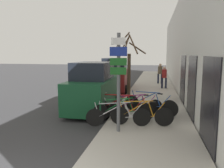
{
  "coord_description": "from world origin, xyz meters",
  "views": [
    {
      "loc": [
        2.8,
        -2.88,
        2.7
      ],
      "look_at": [
        0.93,
        6.36,
        1.4
      ],
      "focal_mm": 35.0,
      "sensor_mm": 36.0,
      "label": 1
    }
  ],
  "objects": [
    {
      "name": "pedestrian_near",
      "position": [
        3.42,
        13.77,
        1.09
      ],
      "size": [
        0.42,
        0.36,
        1.62
      ],
      "rotation": [
        0.0,
        0.0,
        -0.07
      ],
      "color": "#1E2338",
      "rests_on": "sidewalk_curb"
    },
    {
      "name": "bicycle_4",
      "position": [
        2.03,
        6.01,
        0.53
      ],
      "size": [
        2.16,
        0.81,
        0.9
      ],
      "rotation": [
        0.0,
        0.0,
        1.9
      ],
      "color": "black",
      "rests_on": "sidewalk_curb"
    },
    {
      "name": "building_facade",
      "position": [
        4.35,
        13.92,
        3.23
      ],
      "size": [
        0.23,
        32.0,
        6.5
      ],
      "color": "silver",
      "rests_on": "ground"
    },
    {
      "name": "signpost",
      "position": [
        1.62,
        3.99,
        1.92
      ],
      "size": [
        0.56,
        0.13,
        3.2
      ],
      "color": "#595B60",
      "rests_on": "sidewalk_curb"
    },
    {
      "name": "pedestrian_far",
      "position": [
        3.16,
        16.51,
        1.15
      ],
      "size": [
        0.45,
        0.38,
        1.73
      ],
      "rotation": [
        0.0,
        0.0,
        -0.11
      ],
      "color": "#1E2338",
      "rests_on": "sidewalk_curb"
    },
    {
      "name": "parked_car_0",
      "position": [
        -0.09,
        7.07,
        1.06
      ],
      "size": [
        1.97,
        4.24,
        2.32
      ],
      "rotation": [
        0.0,
        0.0,
        0.0
      ],
      "color": "#144728",
      "rests_on": "ground"
    },
    {
      "name": "ground_plane",
      "position": [
        0.0,
        11.2,
        0.0
      ],
      "size": [
        80.0,
        80.0,
        0.0
      ],
      "primitive_type": "plane",
      "color": "#333335"
    },
    {
      "name": "bicycle_0",
      "position": [
        1.54,
        4.5,
        0.53
      ],
      "size": [
        2.26,
        0.6,
        0.88
      ],
      "rotation": [
        0.0,
        0.0,
        1.77
      ],
      "color": "black",
      "rests_on": "sidewalk_curb"
    },
    {
      "name": "street_tree",
      "position": [
        1.35,
        8.86,
        1.94
      ],
      "size": [
        1.81,
        1.28,
        3.71
      ],
      "color": "#4C3828",
      "rests_on": "sidewalk_curb"
    },
    {
      "name": "bicycle_3",
      "position": [
        1.5,
        5.5,
        0.57
      ],
      "size": [
        2.55,
        0.64,
        0.98
      ],
      "rotation": [
        0.0,
        0.0,
        1.37
      ],
      "color": "black",
      "rests_on": "sidewalk_curb"
    },
    {
      "name": "bicycle_5",
      "position": [
        2.59,
        6.42,
        0.56
      ],
      "size": [
        2.27,
        1.06,
        0.96
      ],
      "rotation": [
        0.0,
        0.0,
        1.14
      ],
      "color": "black",
      "rests_on": "sidewalk_curb"
    },
    {
      "name": "parked_car_1",
      "position": [
        -0.18,
        13.07,
        1.09
      ],
      "size": [
        2.2,
        4.85,
        2.4
      ],
      "rotation": [
        0.0,
        0.0,
        0.07
      ],
      "color": "maroon",
      "rests_on": "ground"
    },
    {
      "name": "sidewalk_curb",
      "position": [
        2.6,
        14.0,
        0.07
      ],
      "size": [
        3.2,
        32.0,
        0.15
      ],
      "color": "#ADA89E",
      "rests_on": "ground"
    },
    {
      "name": "bicycle_1",
      "position": [
        2.34,
        4.75,
        0.54
      ],
      "size": [
        2.25,
        0.44,
        0.92
      ],
      "rotation": [
        0.0,
        0.0,
        1.64
      ],
      "color": "black",
      "rests_on": "sidewalk_curb"
    },
    {
      "name": "bicycle_2",
      "position": [
        1.55,
        5.27,
        0.53
      ],
      "size": [
        2.2,
        0.79,
        0.87
      ],
      "rotation": [
        0.0,
        0.0,
        1.89
      ],
      "color": "black",
      "rests_on": "sidewalk_curb"
    }
  ]
}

